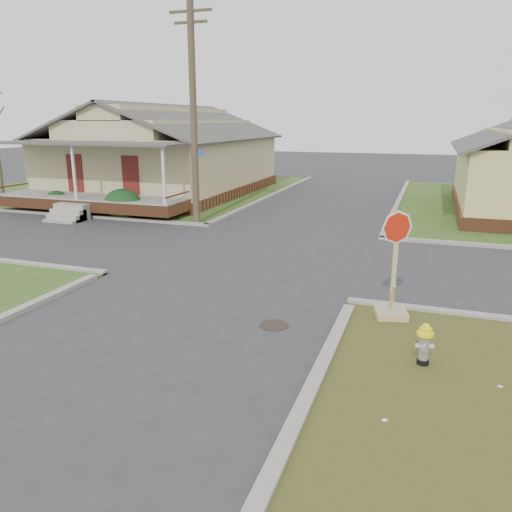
% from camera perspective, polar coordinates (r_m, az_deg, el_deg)
% --- Properties ---
extents(ground, '(120.00, 120.00, 0.00)m').
position_cam_1_polar(ground, '(12.18, -7.21, -5.66)').
color(ground, '#2D2D30').
rests_on(ground, ground).
extents(verge_far_left, '(19.00, 19.00, 0.05)m').
position_cam_1_polar(verge_far_left, '(33.77, -13.56, 7.53)').
color(verge_far_left, '#294619').
rests_on(verge_far_left, ground).
extents(curbs, '(80.00, 40.00, 0.12)m').
position_cam_1_polar(curbs, '(16.58, 0.45, 0.15)').
color(curbs, gray).
rests_on(curbs, ground).
extents(manhole, '(0.64, 0.64, 0.01)m').
position_cam_1_polar(manhole, '(10.98, 2.06, -7.91)').
color(manhole, black).
rests_on(manhole, ground).
extents(corner_house, '(10.10, 15.50, 5.30)m').
position_cam_1_polar(corner_house, '(30.88, -10.37, 11.23)').
color(corner_house, brown).
rests_on(corner_house, ground).
extents(utility_pole, '(1.80, 0.28, 9.00)m').
position_cam_1_polar(utility_pole, '(21.23, -7.17, 16.07)').
color(utility_pole, '#413425').
rests_on(utility_pole, ground).
extents(fire_hydrant, '(0.29, 0.29, 0.79)m').
position_cam_1_polar(fire_hydrant, '(9.56, 18.71, -9.28)').
color(fire_hydrant, black).
rests_on(fire_hydrant, ground).
extents(stop_sign, '(0.69, 0.67, 2.43)m').
position_cam_1_polar(stop_sign, '(11.54, 15.31, -4.27)').
color(stop_sign, tan).
rests_on(stop_sign, ground).
extents(hedge_left, '(1.32, 1.08, 1.01)m').
position_cam_1_polar(hedge_left, '(26.34, -21.81, 5.95)').
color(hedge_left, '#123319').
rests_on(hedge_left, verge_far_left).
extents(hedge_right, '(1.60, 1.31, 1.22)m').
position_cam_1_polar(hedge_right, '(23.54, -14.98, 5.80)').
color(hedge_right, '#123319').
rests_on(hedge_right, verge_far_left).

